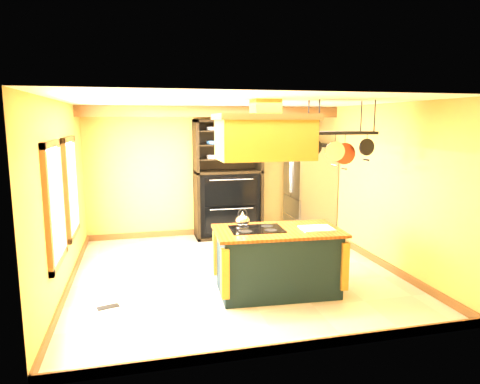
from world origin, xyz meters
name	(u,v)px	position (x,y,z in m)	size (l,w,h in m)	color
floor	(234,273)	(0.00, 0.00, 0.00)	(5.00, 5.00, 0.00)	beige
ceiling	(234,102)	(0.00, 0.00, 2.70)	(5.00, 5.00, 0.00)	white
wall_back	(208,172)	(0.00, 2.50, 1.35)	(5.00, 0.02, 2.70)	gold
wall_front	(289,229)	(0.00, -2.50, 1.35)	(5.00, 0.02, 2.70)	gold
wall_left	(63,197)	(-2.50, 0.00, 1.35)	(0.02, 5.00, 2.70)	gold
wall_right	(378,185)	(2.50, 0.00, 1.35)	(0.02, 5.00, 2.70)	gold
ceiling_beam	(214,112)	(0.00, 1.70, 2.59)	(5.00, 0.15, 0.20)	brown
window_near	(55,204)	(-2.47, -0.80, 1.40)	(0.06, 1.06, 1.56)	brown
window_far	(71,187)	(-2.47, 0.60, 1.40)	(0.06, 1.06, 1.56)	brown
kitchen_island	(277,260)	(0.42, -0.90, 0.47)	(1.82, 1.08, 1.11)	black
range_hood	(265,135)	(0.22, -0.90, 2.23)	(1.33, 0.75, 0.80)	#B18C2C
pot_rack	(340,139)	(1.33, -0.90, 2.16)	(0.96, 0.45, 0.90)	black
refrigerator	(309,192)	(2.07, 1.90, 0.93)	(0.82, 0.97, 1.90)	gray
hutch	(228,193)	(0.37, 2.23, 0.93)	(1.39, 0.63, 2.45)	black
floor_register	(108,307)	(-1.90, -0.87, 0.01)	(0.28, 0.12, 0.01)	black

